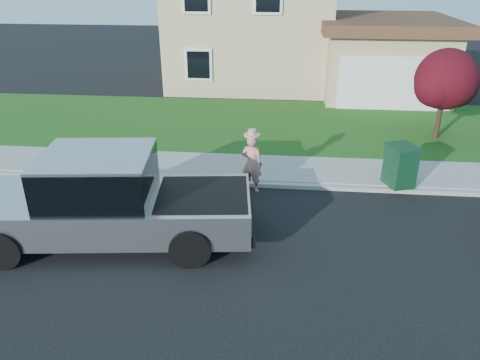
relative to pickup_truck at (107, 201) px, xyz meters
name	(u,v)px	position (x,y,z in m)	size (l,w,h in m)	color
ground	(200,236)	(2.06, 0.34, -1.02)	(80.00, 80.00, 0.00)	black
curb	(251,184)	(3.06, 3.24, -0.96)	(40.00, 0.20, 0.12)	gray
sidewalk	(253,169)	(3.06, 4.34, -0.95)	(40.00, 2.00, 0.15)	gray
lawn	(261,125)	(3.06, 8.84, -0.97)	(40.00, 7.00, 0.10)	#214A15
house	(276,21)	(3.37, 16.72, 2.15)	(14.00, 11.30, 6.85)	tan
pickup_truck	(107,201)	(0.00, 0.00, 0.00)	(6.87, 2.98, 2.19)	black
woman	(252,162)	(3.11, 2.94, -0.14)	(0.71, 0.57, 1.86)	tan
ornamental_tree	(446,82)	(9.59, 7.76, 1.15)	(2.36, 2.13, 3.24)	black
trash_bin	(400,165)	(7.31, 3.44, -0.27)	(0.98, 1.04, 1.19)	#0D311B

